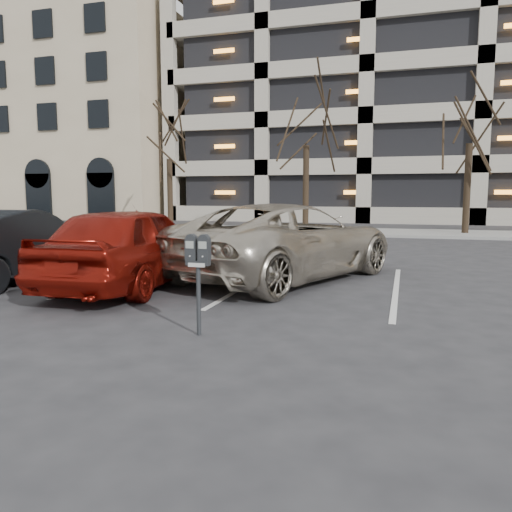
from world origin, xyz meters
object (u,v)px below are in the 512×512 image
object	(u,v)px
parking_meter	(198,260)
car_dark	(12,245)
tree_a	(168,115)
car_red	(132,246)
suv_silver	(286,241)
tree_c	(472,86)
tree_b	(307,91)

from	to	relation	value
parking_meter	car_dark	world-z (taller)	car_dark
tree_a	car_red	size ratio (longest dim) A/B	1.71
car_dark	suv_silver	bearing A→B (deg)	-163.51
parking_meter	car_dark	size ratio (longest dim) A/B	0.28
tree_a	tree_c	size ratio (longest dim) A/B	0.91
tree_c	car_red	size ratio (longest dim) A/B	1.88
tree_a	suv_silver	distance (m)	16.67
tree_c	parking_meter	xyz separation A→B (m)	(-4.92, -17.52, -5.32)
tree_a	tree_c	xyz separation A→B (m)	(14.00, 0.00, 0.58)
tree_a	suv_silver	size ratio (longest dim) A/B	1.26
parking_meter	car_dark	xyz separation A→B (m)	(-5.21, 2.58, -0.23)
parking_meter	suv_silver	bearing A→B (deg)	88.65
tree_a	car_red	bearing A→B (deg)	-66.14
parking_meter	car_red	distance (m)	3.69
parking_meter	tree_c	bearing A→B (deg)	73.80
car_dark	car_red	bearing A→B (deg)	179.04
car_red	tree_a	bearing A→B (deg)	-68.68
tree_a	tree_c	world-z (taller)	tree_c
tree_c	tree_a	bearing A→B (deg)	180.00
suv_silver	tree_c	bearing A→B (deg)	-87.81
tree_b	suv_silver	xyz separation A→B (m)	(2.14, -13.05, -5.68)
tree_b	car_dark	xyz separation A→B (m)	(-3.13, -14.94, -5.73)
tree_a	suv_silver	world-z (taller)	tree_a
tree_b	suv_silver	world-z (taller)	tree_b
car_red	parking_meter	bearing A→B (deg)	130.52
suv_silver	car_red	xyz separation A→B (m)	(-2.58, -1.79, -0.00)
tree_a	tree_c	bearing A→B (deg)	0.00
tree_b	car_dark	bearing A→B (deg)	-101.84
tree_b	suv_silver	distance (m)	14.39
suv_silver	tree_b	bearing A→B (deg)	-58.07
tree_c	parking_meter	size ratio (longest dim) A/B	6.95
parking_meter	suv_silver	size ratio (longest dim) A/B	0.20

